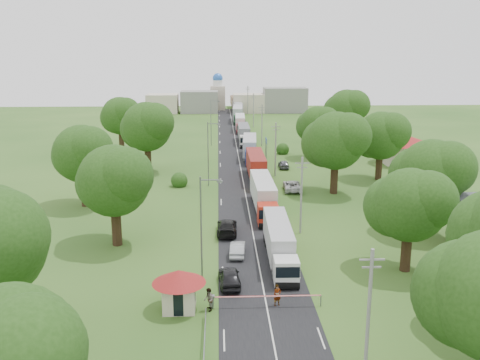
{
  "coord_description": "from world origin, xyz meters",
  "views": [
    {
      "loc": [
        -3.86,
        -65.28,
        21.02
      ],
      "look_at": [
        -0.95,
        6.63,
        3.0
      ],
      "focal_mm": 40.0,
      "sensor_mm": 36.0,
      "label": 1
    }
  ],
  "objects": [
    {
      "name": "ground",
      "position": [
        0.0,
        0.0,
        0.0
      ],
      "size": [
        260.0,
        260.0,
        0.0
      ],
      "primitive_type": "plane",
      "color": "#28501A",
      "rests_on": "ground"
    },
    {
      "name": "road",
      "position": [
        0.0,
        20.0,
        0.0
      ],
      "size": [
        8.0,
        200.0,
        0.04
      ],
      "primitive_type": "cube",
      "color": "black",
      "rests_on": "ground"
    },
    {
      "name": "boom_barrier",
      "position": [
        -1.36,
        -25.0,
        0.89
      ],
      "size": [
        9.22,
        0.35,
        1.18
      ],
      "color": "slate",
      "rests_on": "ground"
    },
    {
      "name": "guard_booth",
      "position": [
        -7.2,
        -25.0,
        2.16
      ],
      "size": [
        4.4,
        4.4,
        3.45
      ],
      "color": "beige",
      "rests_on": "ground"
    },
    {
      "name": "info_sign",
      "position": [
        5.2,
        35.0,
        3.0
      ],
      "size": [
        0.12,
        3.1,
        4.1
      ],
      "color": "slate",
      "rests_on": "ground"
    },
    {
      "name": "pole_0",
      "position": [
        5.5,
        -35.0,
        4.68
      ],
      "size": [
        1.6,
        0.24,
        9.0
      ],
      "color": "gray",
      "rests_on": "ground"
    },
    {
      "name": "pole_1",
      "position": [
        5.5,
        -7.0,
        4.68
      ],
      "size": [
        1.6,
        0.24,
        9.0
      ],
      "color": "gray",
      "rests_on": "ground"
    },
    {
      "name": "pole_2",
      "position": [
        5.5,
        21.0,
        4.68
      ],
      "size": [
        1.6,
        0.24,
        9.0
      ],
      "color": "gray",
      "rests_on": "ground"
    },
    {
      "name": "pole_3",
      "position": [
        5.5,
        49.0,
        4.68
      ],
      "size": [
        1.6,
        0.24,
        9.0
      ],
      "color": "gray",
      "rests_on": "ground"
    },
    {
      "name": "pole_4",
      "position": [
        5.5,
        77.0,
        4.68
      ],
      "size": [
        1.6,
        0.24,
        9.0
      ],
      "color": "gray",
      "rests_on": "ground"
    },
    {
      "name": "pole_5",
      "position": [
        5.5,
        105.0,
        4.68
      ],
      "size": [
        1.6,
        0.24,
        9.0
      ],
      "color": "gray",
      "rests_on": "ground"
    },
    {
      "name": "lamp_0",
      "position": [
        -5.35,
        -20.0,
        5.55
      ],
      "size": [
        2.03,
        0.22,
        10.0
      ],
      "color": "slate",
      "rests_on": "ground"
    },
    {
      "name": "lamp_1",
      "position": [
        -5.35,
        15.0,
        5.55
      ],
      "size": [
        2.03,
        0.22,
        10.0
      ],
      "color": "slate",
      "rests_on": "ground"
    },
    {
      "name": "lamp_2",
      "position": [
        -5.35,
        50.0,
        5.55
      ],
      "size": [
        2.03,
        0.22,
        10.0
      ],
      "color": "slate",
      "rests_on": "ground"
    },
    {
      "name": "tree_2",
      "position": [
        13.99,
        -17.86,
        6.6
      ],
      "size": [
        8.0,
        8.0,
        10.1
      ],
      "color": "#382616",
      "rests_on": "ground"
    },
    {
      "name": "tree_3",
      "position": [
        19.99,
        -7.84,
        7.22
      ],
      "size": [
        8.8,
        8.8,
        11.07
      ],
      "color": "#382616",
      "rests_on": "ground"
    },
    {
      "name": "tree_4",
      "position": [
        12.99,
        10.17,
        7.85
      ],
      "size": [
        9.6,
        9.6,
        12.05
      ],
      "color": "#382616",
      "rests_on": "ground"
    },
    {
      "name": "tree_5",
      "position": [
        21.99,
        18.16,
        7.22
      ],
      "size": [
        8.8,
        8.8,
        11.07
      ],
      "color": "#382616",
      "rests_on": "ground"
    },
    {
      "name": "tree_6",
      "position": [
        14.99,
        35.14,
        6.6
      ],
      "size": [
        8.0,
        8.0,
        10.1
      ],
      "color": "#382616",
      "rests_on": "ground"
    },
    {
      "name": "tree_7",
      "position": [
        23.99,
        50.17,
        7.85
      ],
      "size": [
        9.6,
        9.6,
        12.05
      ],
      "color": "#382616",
      "rests_on": "ground"
    },
    {
      "name": "tree_8",
      "position": [
        -14.01,
        -41.86,
        6.6
      ],
      "size": [
        8.0,
        8.0,
        10.1
      ],
      "color": "#382616",
      "rests_on": "ground"
    },
    {
      "name": "tree_10",
      "position": [
        -15.01,
        -9.84,
        7.22
      ],
      "size": [
        8.8,
        8.8,
        11.07
      ],
      "color": "#382616",
      "rests_on": "ground"
    },
    {
      "name": "tree_11",
      "position": [
        -22.01,
        5.16,
        7.22
      ],
      "size": [
        8.8,
        8.8,
        11.07
      ],
      "color": "#382616",
      "rests_on": "ground"
    },
    {
      "name": "tree_12",
      "position": [
        -16.01,
        25.17,
        7.85
      ],
      "size": [
        9.6,
        9.6,
        12.05
      ],
      "color": "#382616",
      "rests_on": "ground"
    },
    {
      "name": "tree_13",
      "position": [
        -24.01,
        45.16,
        7.22
      ],
      "size": [
        8.8,
        8.8,
        11.07
      ],
      "color": "#382616",
      "rests_on": "ground"
    },
    {
      "name": "house_cream",
      "position": [
        30.0,
        30.0,
        3.64
      ],
      "size": [
        10.08,
        10.08,
        5.8
      ],
      "color": "beige",
      "rests_on": "ground"
    },
    {
      "name": "distant_town",
      "position": [
        0.68,
        110.0,
        3.49
      ],
      "size": [
        52.0,
        8.0,
        8.0
      ],
      "color": "gray",
      "rests_on": "ground"
    },
    {
      "name": "church",
      "position": [
        -4.0,
        118.0,
        5.39
      ],
      "size": [
        5.0,
        5.0,
        12.3
      ],
      "color": "beige",
      "rests_on": "ground"
    },
    {
      "name": "truck_0",
      "position": [
        2.1,
        -15.1,
        1.99
      ],
      "size": [
        2.5,
        13.54,
        3.75
      ],
      "color": "white",
      "rests_on": "ground"
    },
    {
      "name": "truck_1",
      "position": [
        1.92,
        1.68,
        2.15
      ],
      "size": [
        2.71,
        14.66,
        4.06
      ],
      "color": "red",
      "rests_on": "ground"
    },
    {
      "name": "truck_2",
      "position": [
        2.16,
        18.28,
        2.21
      ],
      "size": [
        2.62,
        15.01,
        4.16
      ],
      "color": "gold",
      "rests_on": "ground"
    },
    {
      "name": "truck_3",
      "position": [
        2.13,
        35.34,
        2.14
      ],
      "size": [
        3.25,
        14.59,
        4.03
      ],
      "color": "navy",
      "rests_on": "ground"
    },
    {
      "name": "truck_4",
      "position": [
        1.78,
        52.69,
        2.05
      ],
      "size": [
        2.41,
        13.93,
        3.86
      ],
      "color": "white",
      "rests_on": "ground"
    },
    {
      "name": "truck_5",
      "position": [
        1.68,
        70.59,
        2.02
      ],
      "size": [
        2.67,
        13.76,
        3.81
      ],
      "color": "#A71928",
      "rests_on": "ground"
    },
    {
      "name": "truck_6",
      "position": [
        1.7,
        87.22,
        2.28
      ],
      "size": [
        3.25,
        15.52,
        4.29
      ],
      "color": "#235F31",
      "rests_on": "ground"
    },
    {
      "name": "truck_7",
      "position": [
        2.29,
        104.38,
        2.01
      ],
      "size": [
        3.01,
        13.7,
        3.78
      ],
      "color": "#B5B5B5",
      "rests_on": "ground"
    },
    {
      "name": "truck_8",
      "position": [
        1.96,
        121.74,
        2.13
      ],
      "size": [
        2.99,
        14.54,
        4.02
      ],
      "color": "brown",
      "rests_on": "ground"
    },
    {
      "name": "car_lane_front",
      "position": [
        -3.0,
        -20.69,
        0.79
      ],
      "size": [
        2.15,
        4.73,
        1.57
      ],
      "primitive_type": "imported",
      "rotation": [
        0.0,
        0.0,
        3.21
      ],
      "color": "black",
      "rests_on": "ground"
    },
    {
      "name": "car_lane_mid",
      "position": [
        -2.01,
        -13.49,
        0.69
      ],
      "size": [
        1.81,
        4.3,
        1.38
      ],
      "primitive_type": "imported",
      "rotation": [
        0.0,
        0.0,
        3.06
      ],
      "color": "#A6AAAE",
      "rests_on": "ground"
    },
    {
      "name": "car_lane_rear",
      "position": [
        -3.0,
        -6.81,
        0.81
      ],
      "size": [
        2.41,
        5.66,
        1.63
      ],
      "primitive_type": "imported",
      "rotation": [
        0.0,
        0.0,
        3.12
      ],
      "color": "black",
      "rests_on": "ground"
    },
    {
      "name": "car_verge_near",
      "position": [
        7.09,
        11.7,
        0.76
      ],
      "size": [
        2.77,
        5.59,
        1.52
      ],
      "primitive_type": "imported",
      "rotation": [
        0.0,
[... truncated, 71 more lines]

